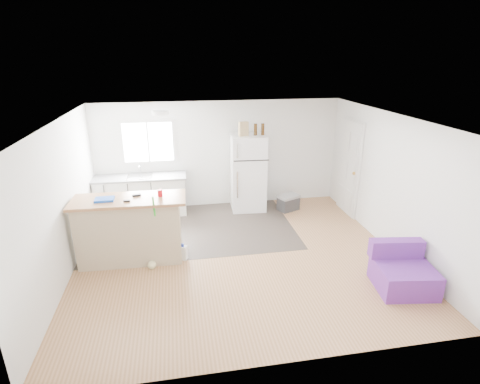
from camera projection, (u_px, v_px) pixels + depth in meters
name	position (u px, v px, depth m)	size (l,w,h in m)	color
room	(238.00, 192.00, 6.18)	(5.51, 5.01, 2.41)	#95643E
vinyl_zone	(193.00, 228.00, 7.63)	(4.05, 2.50, 0.00)	#2D2722
window	(148.00, 142.00, 8.10)	(1.18, 0.06, 0.98)	white
interior_door	(349.00, 168.00, 8.12)	(0.11, 0.92, 2.10)	white
ceiling_fixture	(161.00, 113.00, 6.69)	(0.30, 0.30, 0.07)	white
kitchen_cabinets	(142.00, 195.00, 8.18)	(1.97, 0.65, 1.15)	white
peninsula	(130.00, 229.00, 6.29)	(1.86, 0.76, 1.13)	tan
refrigerator	(248.00, 173.00, 8.36)	(0.79, 0.75, 1.70)	white
cooler	(288.00, 202.00, 8.49)	(0.55, 0.48, 0.36)	#323235
purple_seat	(403.00, 273.00, 5.64)	(0.91, 0.88, 0.67)	#6A2F9A
cleaner_jug	(183.00, 253.00, 6.44)	(0.16, 0.14, 0.30)	white
mop	(153.00, 255.00, 6.17)	(0.22, 0.36, 1.29)	green
red_cup	(160.00, 193.00, 6.17)	(0.08, 0.08, 0.12)	red
blue_tray	(104.00, 199.00, 6.02)	(0.30, 0.22, 0.04)	blue
tool_a	(137.00, 195.00, 6.20)	(0.14, 0.05, 0.03)	black
tool_b	(127.00, 201.00, 5.97)	(0.10, 0.04, 0.03)	black
cardboard_box	(243.00, 129.00, 7.91)	(0.20, 0.10, 0.30)	tan
bottle_left	(255.00, 129.00, 7.99)	(0.07, 0.07, 0.25)	#3D240B
bottle_right	(263.00, 129.00, 8.02)	(0.07, 0.07, 0.25)	#3D240B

